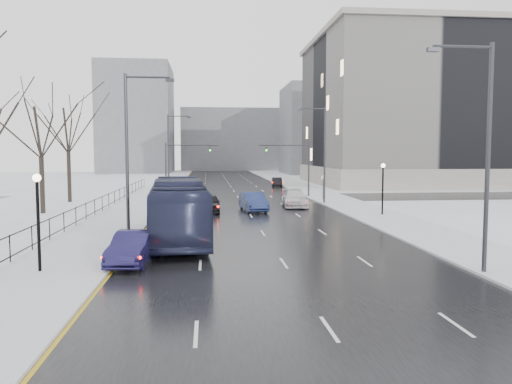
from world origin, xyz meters
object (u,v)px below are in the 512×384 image
object	(u,v)px
streetlight_r_near	(483,146)
sedan_right_near	(253,202)
mast_signal_right	(300,163)
sedan_center_near	(209,203)
lamppost_r_mid	(383,181)
mast_signal_left	(175,163)
streetlight_r_mid	(322,150)
tree_park_d	(43,214)
tree_park_e	(70,203)
sedan_right_distant	(277,182)
sedan_left_near	(133,248)
streetlight_l_far	(170,150)
lamppost_l	(38,208)
sedan_right_far	(295,198)
no_uturn_sign	(323,180)
streetlight_l_near	(131,148)
bus	(178,209)

from	to	relation	value
streetlight_r_near	sedan_right_near	xyz separation A→B (m)	(-7.67, 24.33, -4.72)
mast_signal_right	sedan_center_near	bearing A→B (deg)	-127.52
lamppost_r_mid	mast_signal_left	distance (m)	25.71
mast_signal_right	mast_signal_left	distance (m)	14.65
streetlight_r_mid	lamppost_r_mid	xyz separation A→B (m)	(2.83, -10.00, -2.67)
tree_park_d	tree_park_e	bearing A→B (deg)	92.29
mast_signal_left	sedan_right_distant	distance (m)	23.79
tree_park_e	streetlight_r_near	distance (m)	43.39
streetlight_r_mid	sedan_left_near	world-z (taller)	streetlight_r_mid
streetlight_l_far	lamppost_l	size ratio (longest dim) A/B	2.34
streetlight_l_far	sedan_center_near	world-z (taller)	streetlight_l_far
streetlight_l_far	lamppost_r_mid	size ratio (longest dim) A/B	2.34
mast_signal_left	lamppost_l	bearing A→B (deg)	-95.83
sedan_left_near	sedan_right_distant	distance (m)	54.82
lamppost_r_mid	sedan_right_near	distance (m)	11.54
mast_signal_right	mast_signal_left	world-z (taller)	same
tree_park_e	sedan_right_far	distance (m)	23.96
streetlight_r_mid	lamppost_r_mid	bearing A→B (deg)	-74.18
no_uturn_sign	sedan_right_far	xyz separation A→B (m)	(-4.34, -6.46, -1.44)
sedan_right_near	streetlight_l_far	bearing A→B (deg)	108.91
sedan_right_distant	lamppost_l	bearing A→B (deg)	-103.54
streetlight_l_near	streetlight_l_far	bearing A→B (deg)	90.00
tree_park_e	streetlight_l_far	bearing A→B (deg)	38.57
streetlight_r_mid	sedan_left_near	distance (m)	30.89
sedan_right_far	streetlight_r_near	bearing A→B (deg)	-79.42
no_uturn_sign	sedan_right_distant	world-z (taller)	no_uturn_sign
tree_park_e	streetlight_l_far	xyz separation A→B (m)	(10.03, 8.00, 5.62)
tree_park_d	mast_signal_left	bearing A→B (deg)	53.20
streetlight_l_far	sedan_left_near	bearing A→B (deg)	-88.56
lamppost_l	mast_signal_left	bearing A→B (deg)	84.17
streetlight_l_far	mast_signal_right	xyz separation A→B (m)	(15.49, -4.00, -1.51)
streetlight_r_near	sedan_right_far	distance (m)	28.15
tree_park_e	streetlight_l_near	bearing A→B (deg)	-67.31
lamppost_r_mid	sedan_center_near	size ratio (longest dim) A/B	0.89
sedan_left_near	bus	world-z (taller)	bus
streetlight_l_far	sedan_right_far	world-z (taller)	streetlight_l_far
tree_park_e	streetlight_r_mid	distance (m)	27.25
no_uturn_sign	sedan_center_near	xyz separation A→B (m)	(-12.70, -10.10, -1.44)
tree_park_d	streetlight_r_mid	distance (m)	27.24
streetlight_r_near	lamppost_r_mid	xyz separation A→B (m)	(2.83, 20.00, -2.67)
streetlight_r_mid	mast_signal_left	world-z (taller)	streetlight_r_mid
sedan_left_near	sedan_center_near	size ratio (longest dim) A/B	0.98
sedan_center_near	sedan_right_near	distance (m)	4.02
tree_park_d	sedan_right_distant	size ratio (longest dim) A/B	2.95
bus	sedan_right_near	xyz separation A→B (m)	(5.91, 14.23, -1.01)
streetlight_l_far	lamppost_r_mid	xyz separation A→B (m)	(19.17, -22.00, -2.67)
lamppost_r_mid	streetlight_r_mid	bearing A→B (deg)	105.82
streetlight_r_mid	lamppost_r_mid	size ratio (longest dim) A/B	2.34
tree_park_d	sedan_left_near	size ratio (longest dim) A/B	2.65
mast_signal_left	sedan_center_near	distance (m)	14.97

